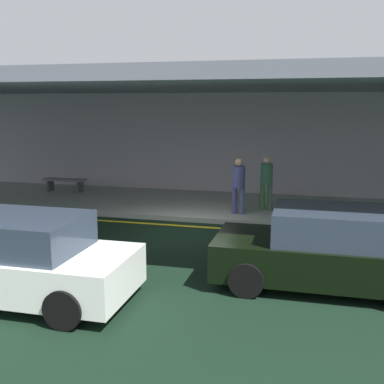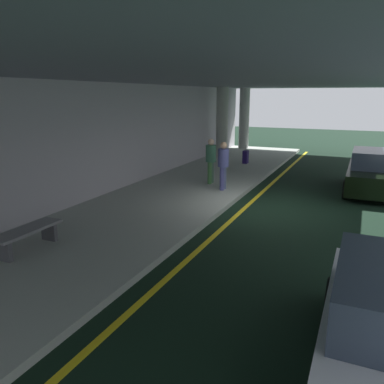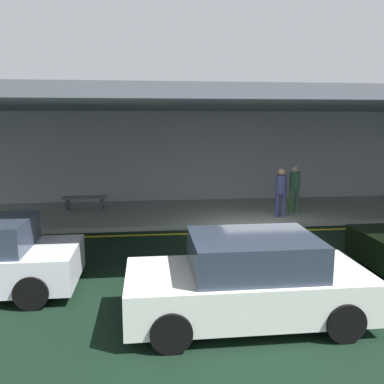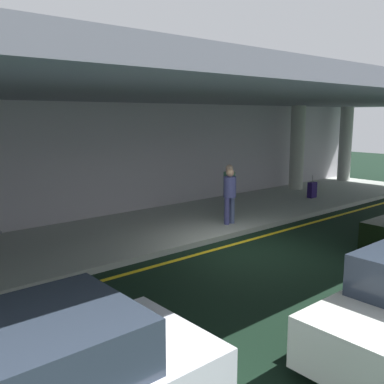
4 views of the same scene
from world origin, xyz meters
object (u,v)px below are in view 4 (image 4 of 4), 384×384
(support_column_far_left, at_px, (297,148))
(person_waiting_for_ride, at_px, (230,192))
(support_column_left_mid, at_px, (345,144))
(suitcase_upright_primary, at_px, (312,190))
(traveler_with_luggage, at_px, (229,187))

(support_column_far_left, bearing_deg, person_waiting_for_ride, -159.64)
(support_column_far_left, distance_m, person_waiting_for_ride, 7.27)
(support_column_left_mid, height_order, suitcase_upright_primary, support_column_left_mid)
(support_column_left_mid, bearing_deg, suitcase_upright_primary, -162.07)
(suitcase_upright_primary, bearing_deg, support_column_far_left, 71.71)
(support_column_far_left, xyz_separation_m, person_waiting_for_ride, (-6.77, -2.51, -0.86))
(traveler_with_luggage, relative_size, person_waiting_for_ride, 1.00)
(traveler_with_luggage, bearing_deg, person_waiting_for_ride, 20.25)
(person_waiting_for_ride, xyz_separation_m, suitcase_upright_primary, (5.51, 0.81, -0.65))
(support_column_left_mid, distance_m, person_waiting_for_ride, 11.10)
(traveler_with_luggage, height_order, suitcase_upright_primary, traveler_with_luggage)
(suitcase_upright_primary, bearing_deg, support_column_left_mid, 36.14)
(support_column_far_left, xyz_separation_m, support_column_left_mid, (4.00, 0.00, 0.00))
(support_column_left_mid, xyz_separation_m, traveler_with_luggage, (-10.02, -1.75, -0.86))
(support_column_left_mid, bearing_deg, support_column_far_left, 180.00)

